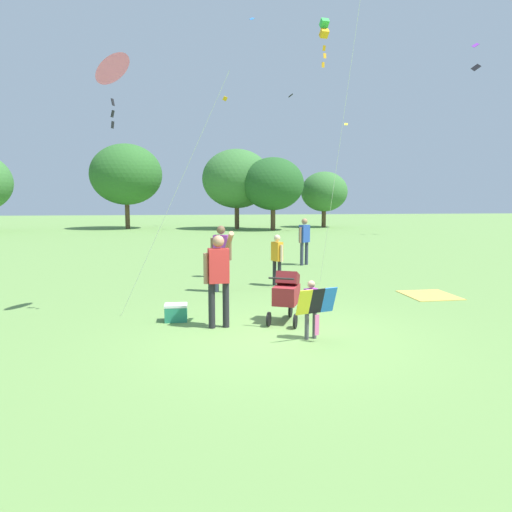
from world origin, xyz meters
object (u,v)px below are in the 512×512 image
object	(u,v)px
child_with_butterfly_kite	(312,304)
person_couple_left	(221,253)
person_adult_flyer	(218,272)
cooler_box	(176,313)
stroller	(287,292)
kite_orange_delta	(325,33)
picnic_blanket	(429,295)
person_red_shirt	(304,238)
person_sitting_far	(277,256)
kite_adult_black	(113,70)

from	to	relation	value
child_with_butterfly_kite	person_couple_left	world-z (taller)	person_couple_left
person_adult_flyer	cooler_box	world-z (taller)	person_adult_flyer
person_adult_flyer	stroller	size ratio (longest dim) A/B	1.66
kite_orange_delta	picnic_blanket	size ratio (longest dim) A/B	5.56
person_adult_flyer	picnic_blanket	size ratio (longest dim) A/B	1.41
child_with_butterfly_kite	person_red_shirt	world-z (taller)	person_red_shirt
stroller	person_sitting_far	world-z (taller)	person_sitting_far
person_sitting_far	person_couple_left	bearing A→B (deg)	-156.56
kite_adult_black	person_couple_left	xyz separation A→B (m)	(2.21, 2.24, -3.93)
person_adult_flyer	kite_adult_black	size ratio (longest dim) A/B	0.35
person_red_shirt	cooler_box	distance (m)	8.64
cooler_box	picnic_blanket	bearing A→B (deg)	15.23
kite_adult_black	person_sitting_far	bearing A→B (deg)	37.55
person_adult_flyer	kite_adult_black	xyz separation A→B (m)	(-1.99, 1.15, 3.89)
kite_adult_black	kite_orange_delta	distance (m)	6.29
person_red_shirt	picnic_blanket	xyz separation A→B (m)	(1.93, -5.72, -1.00)
person_red_shirt	picnic_blanket	distance (m)	6.12
child_with_butterfly_kite	kite_orange_delta	world-z (taller)	kite_orange_delta
person_couple_left	stroller	bearing A→B (deg)	-70.39
kite_adult_black	cooler_box	distance (m)	4.95
person_adult_flyer	person_couple_left	world-z (taller)	person_adult_flyer
stroller	cooler_box	world-z (taller)	stroller
person_adult_flyer	picnic_blanket	world-z (taller)	person_adult_flyer
stroller	person_sitting_far	distance (m)	3.89
person_sitting_far	picnic_blanket	bearing A→B (deg)	-26.41
child_with_butterfly_kite	person_couple_left	xyz separation A→B (m)	(-1.34, 4.36, 0.40)
stroller	cooler_box	xyz separation A→B (m)	(-2.19, 0.35, -0.43)
kite_adult_black	person_red_shirt	distance (m)	9.63
kite_adult_black	person_couple_left	distance (m)	5.03
person_couple_left	kite_orange_delta	bearing A→B (deg)	16.76
child_with_butterfly_kite	kite_orange_delta	xyz separation A→B (m)	(1.56, 5.24, 6.26)
person_red_shirt	person_couple_left	distance (m)	5.66
picnic_blanket	cooler_box	xyz separation A→B (m)	(-6.28, -1.71, 0.17)
picnic_blanket	cooler_box	bearing A→B (deg)	-164.77
kite_orange_delta	person_adult_flyer	bearing A→B (deg)	-126.31
child_with_butterfly_kite	picnic_blanket	xyz separation A→B (m)	(3.87, 3.26, -0.62)
person_red_shirt	person_sitting_far	xyz separation A→B (m)	(-1.69, -3.92, -0.16)
person_red_shirt	kite_adult_black	bearing A→B (deg)	-128.76
picnic_blanket	cooler_box	distance (m)	6.51
person_couple_left	person_adult_flyer	bearing A→B (deg)	-93.86
stroller	cooler_box	distance (m)	2.26
person_red_shirt	person_adult_flyer	bearing A→B (deg)	-113.72
person_adult_flyer	cooler_box	xyz separation A→B (m)	(-0.83, 0.57, -0.89)
stroller	kite_orange_delta	bearing A→B (deg)	66.22
child_with_butterfly_kite	person_adult_flyer	distance (m)	1.90
kite_orange_delta	person_couple_left	size ratio (longest dim) A/B	4.17
stroller	kite_adult_black	xyz separation A→B (m)	(-3.34, 0.92, 4.35)
person_adult_flyer	person_sitting_far	size ratio (longest dim) A/B	1.28
kite_adult_black	person_adult_flyer	bearing A→B (deg)	-30.08
person_couple_left	child_with_butterfly_kite	bearing A→B (deg)	-72.86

